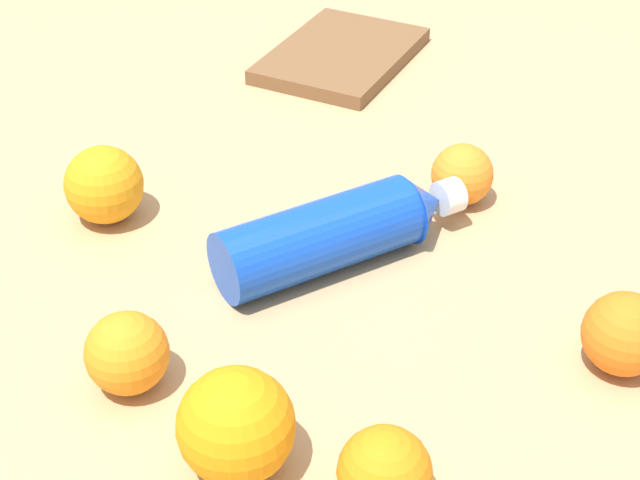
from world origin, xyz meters
name	(u,v)px	position (x,y,z in m)	size (l,w,h in m)	color
ground_plane	(318,267)	(0.00, 0.00, 0.00)	(2.40, 2.40, 0.00)	tan
water_bottle	(340,233)	(0.02, -0.01, 0.03)	(0.24, 0.17, 0.07)	blue
orange_0	(236,426)	(-0.23, -0.07, 0.04)	(0.08, 0.08, 0.08)	orange
orange_1	(462,175)	(0.17, -0.07, 0.03)	(0.06, 0.06, 0.06)	orange
orange_2	(384,473)	(-0.21, -0.18, 0.03)	(0.06, 0.06, 0.06)	orange
orange_3	(104,185)	(-0.04, 0.22, 0.04)	(0.08, 0.08, 0.08)	orange
orange_4	(625,334)	(0.01, -0.27, 0.03)	(0.07, 0.07, 0.07)	orange
orange_5	(127,353)	(-0.20, 0.05, 0.03)	(0.07, 0.07, 0.07)	orange
cutting_board	(341,55)	(0.38, 0.19, 0.01)	(0.22, 0.15, 0.02)	brown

